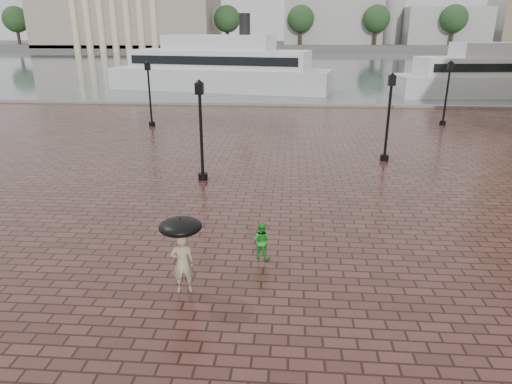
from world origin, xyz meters
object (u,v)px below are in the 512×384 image
(adult_pedestrian, at_px, (183,263))
(ferry_far, at_px, (505,74))
(street_lamps, at_px, (300,105))
(child_pedestrian, at_px, (261,241))
(ferry_near, at_px, (220,68))

(adult_pedestrian, distance_m, ferry_far, 46.73)
(street_lamps, bearing_deg, child_pedestrian, -94.88)
(street_lamps, bearing_deg, ferry_far, 46.92)
(ferry_near, height_order, ferry_far, ferry_near)
(child_pedestrian, distance_m, ferry_far, 44.01)
(adult_pedestrian, xyz_separation_m, ferry_far, (24.49, 39.78, 1.36))
(adult_pedestrian, distance_m, child_pedestrian, 2.81)
(ferry_near, relative_size, ferry_far, 1.13)
(adult_pedestrian, height_order, ferry_near, ferry_near)
(child_pedestrian, height_order, ferry_far, ferry_far)
(street_lamps, distance_m, ferry_near, 26.65)
(child_pedestrian, bearing_deg, adult_pedestrian, 65.32)
(child_pedestrian, xyz_separation_m, ferry_far, (22.57, 37.75, 1.61))
(adult_pedestrian, relative_size, ferry_far, 0.07)
(adult_pedestrian, height_order, child_pedestrian, adult_pedestrian)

